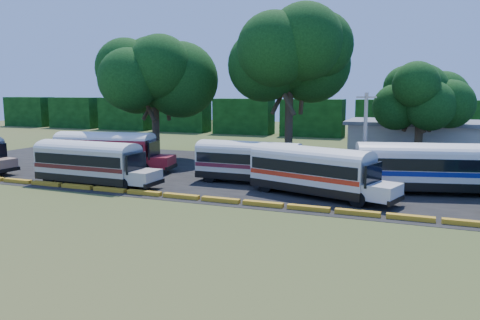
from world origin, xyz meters
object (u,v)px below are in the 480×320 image
at_px(bus_white_red, 313,168).
at_px(bus_red, 108,149).
at_px(bus_cream_west, 90,160).
at_px(tree_west, 154,72).

bearing_deg(bus_white_red, bus_red, -171.96).
xyz_separation_m(bus_cream_west, bus_white_red, (17.28, 2.57, 0.03)).
bearing_deg(bus_cream_west, bus_red, 116.37).
height_order(bus_red, tree_west, tree_west).
bearing_deg(bus_red, tree_west, 81.97).
relative_size(bus_red, bus_cream_west, 1.07).
distance_m(bus_cream_west, bus_white_red, 17.48).
bearing_deg(bus_white_red, bus_cream_west, -154.20).
distance_m(bus_red, tree_west, 11.43).
bearing_deg(bus_red, bus_white_red, -19.03).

